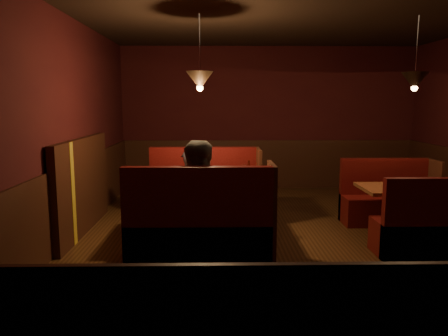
{
  "coord_description": "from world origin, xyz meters",
  "views": [
    {
      "loc": [
        -1.08,
        -5.52,
        1.78
      ],
      "look_at": [
        -0.98,
        -0.01,
        0.95
      ],
      "focal_mm": 35.0,
      "sensor_mm": 36.0,
      "label": 1
    }
  ],
  "objects_px": {
    "main_table": "(202,194)",
    "diner_b": "(203,185)",
    "diner_a": "(190,176)",
    "main_bench_far": "(205,199)",
    "second_bench_near": "(435,231)",
    "second_bench_far": "(387,203)",
    "second_table": "(407,200)",
    "main_bench_near": "(201,233)"
  },
  "relations": [
    {
      "from": "main_table",
      "to": "diner_b",
      "type": "xyz_separation_m",
      "value": [
        0.03,
        -0.66,
        0.24
      ]
    },
    {
      "from": "diner_a",
      "to": "diner_b",
      "type": "xyz_separation_m",
      "value": [
        0.21,
        -1.29,
        0.11
      ]
    },
    {
      "from": "main_bench_far",
      "to": "second_bench_near",
      "type": "distance_m",
      "value": 3.1
    },
    {
      "from": "main_bench_far",
      "to": "second_bench_far",
      "type": "distance_m",
      "value": 2.72
    },
    {
      "from": "main_table",
      "to": "second_bench_far",
      "type": "xyz_separation_m",
      "value": [
        2.73,
        0.78,
        -0.31
      ]
    },
    {
      "from": "second_bench_far",
      "to": "second_table",
      "type": "bearing_deg",
      "value": -92.2
    },
    {
      "from": "main_bench_near",
      "to": "second_bench_near",
      "type": "bearing_deg",
      "value": 4.01
    },
    {
      "from": "main_table",
      "to": "main_bench_far",
      "type": "bearing_deg",
      "value": 88.89
    },
    {
      "from": "second_table",
      "to": "diner_a",
      "type": "height_order",
      "value": "diner_a"
    },
    {
      "from": "main_table",
      "to": "second_bench_far",
      "type": "relative_size",
      "value": 1.12
    },
    {
      "from": "second_bench_far",
      "to": "diner_a",
      "type": "relative_size",
      "value": 0.9
    },
    {
      "from": "main_bench_far",
      "to": "second_bench_far",
      "type": "bearing_deg",
      "value": -1.25
    },
    {
      "from": "main_bench_near",
      "to": "second_table",
      "type": "height_order",
      "value": "main_bench_near"
    },
    {
      "from": "second_table",
      "to": "diner_b",
      "type": "bearing_deg",
      "value": -164.75
    },
    {
      "from": "second_bench_near",
      "to": "diner_b",
      "type": "bearing_deg",
      "value": -179.82
    },
    {
      "from": "main_bench_far",
      "to": "diner_b",
      "type": "bearing_deg",
      "value": -89.47
    },
    {
      "from": "second_table",
      "to": "second_bench_near",
      "type": "relative_size",
      "value": 0.9
    },
    {
      "from": "second_table",
      "to": "second_bench_near",
      "type": "bearing_deg",
      "value": -87.8
    },
    {
      "from": "second_bench_near",
      "to": "diner_a",
      "type": "xyz_separation_m",
      "value": [
        -2.92,
        1.29,
        0.44
      ]
    },
    {
      "from": "main_bench_far",
      "to": "main_bench_near",
      "type": "height_order",
      "value": "same"
    },
    {
      "from": "main_bench_far",
      "to": "diner_a",
      "type": "relative_size",
      "value": 1.1
    },
    {
      "from": "main_table",
      "to": "diner_a",
      "type": "xyz_separation_m",
      "value": [
        -0.18,
        0.63,
        0.13
      ]
    },
    {
      "from": "main_table",
      "to": "diner_a",
      "type": "bearing_deg",
      "value": 106.26
    },
    {
      "from": "main_table",
      "to": "diner_a",
      "type": "distance_m",
      "value": 0.67
    },
    {
      "from": "main_table",
      "to": "second_bench_near",
      "type": "bearing_deg",
      "value": -13.49
    },
    {
      "from": "main_table",
      "to": "second_table",
      "type": "distance_m",
      "value": 2.71
    },
    {
      "from": "diner_b",
      "to": "second_bench_near",
      "type": "bearing_deg",
      "value": -9.95
    },
    {
      "from": "main_table",
      "to": "main_bench_far",
      "type": "xyz_separation_m",
      "value": [
        0.02,
        0.84,
        -0.26
      ]
    },
    {
      "from": "diner_b",
      "to": "main_bench_near",
      "type": "bearing_deg",
      "value": -104.5
    },
    {
      "from": "second_table",
      "to": "diner_a",
      "type": "distance_m",
      "value": 2.95
    },
    {
      "from": "main_bench_near",
      "to": "second_table",
      "type": "xyz_separation_m",
      "value": [
        2.69,
        0.91,
        0.15
      ]
    },
    {
      "from": "second_bench_near",
      "to": "main_table",
      "type": "bearing_deg",
      "value": 166.51
    },
    {
      "from": "main_bench_far",
      "to": "second_bench_near",
      "type": "xyz_separation_m",
      "value": [
        2.72,
        -1.5,
        -0.05
      ]
    },
    {
      "from": "main_bench_near",
      "to": "second_table",
      "type": "bearing_deg",
      "value": 18.72
    },
    {
      "from": "second_table",
      "to": "diner_b",
      "type": "xyz_separation_m",
      "value": [
        -2.67,
        -0.73,
        0.35
      ]
    },
    {
      "from": "main_bench_far",
      "to": "diner_b",
      "type": "relative_size",
      "value": 0.96
    },
    {
      "from": "second_bench_far",
      "to": "diner_b",
      "type": "height_order",
      "value": "diner_b"
    },
    {
      "from": "main_bench_far",
      "to": "diner_b",
      "type": "distance_m",
      "value": 1.59
    },
    {
      "from": "main_bench_near",
      "to": "second_table",
      "type": "relative_size",
      "value": 1.36
    },
    {
      "from": "main_bench_far",
      "to": "second_table",
      "type": "bearing_deg",
      "value": -16.17
    },
    {
      "from": "main_bench_far",
      "to": "second_bench_far",
      "type": "height_order",
      "value": "main_bench_far"
    },
    {
      "from": "main_bench_near",
      "to": "second_bench_far",
      "type": "relative_size",
      "value": 1.23
    }
  ]
}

